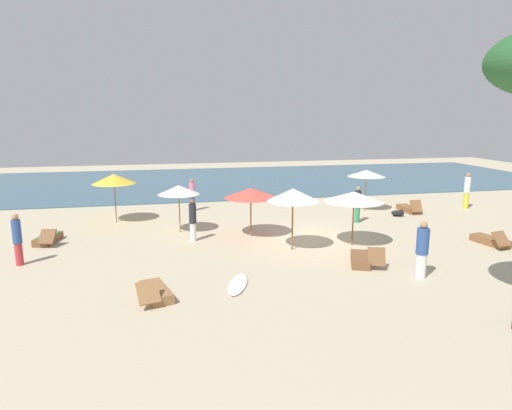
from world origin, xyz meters
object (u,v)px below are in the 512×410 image
object	(u,v)px
person_4	(193,220)
lounger_4	(491,241)
umbrella_3	(354,197)
person_1	(17,239)
umbrella_1	(293,195)
lounger_1	(48,239)
lounger_5	(409,209)
umbrella_4	(366,173)
umbrella_2	(251,193)
umbrella_5	(114,179)
dog	(398,213)
person_3	(192,195)
person_5	(422,250)
umbrella_0	(179,190)
lounger_2	(362,259)
lounger_0	(155,292)
person_2	(358,204)
person_0	(467,190)
surfboard	(238,284)

from	to	relation	value
person_4	lounger_4	bearing A→B (deg)	-14.58
umbrella_3	person_1	bearing A→B (deg)	179.44
umbrella_1	lounger_1	world-z (taller)	umbrella_1
lounger_5	umbrella_4	bearing A→B (deg)	159.62
umbrella_2	umbrella_5	xyz separation A→B (m)	(-5.76, 3.78, 0.22)
lounger_4	dog	size ratio (longest dim) A/B	2.50
umbrella_2	lounger_4	world-z (taller)	umbrella_2
lounger_4	person_3	bearing A→B (deg)	141.56
lounger_1	person_5	xyz separation A→B (m)	(12.37, -6.56, 0.73)
umbrella_0	lounger_2	distance (m)	8.27
umbrella_3	umbrella_5	bearing A→B (deg)	148.00
lounger_1	person_1	xyz separation A→B (m)	(-0.30, -2.66, 0.75)
umbrella_4	person_1	world-z (taller)	umbrella_4
lounger_0	dog	world-z (taller)	lounger_0
umbrella_4	person_3	world-z (taller)	umbrella_4
person_2	lounger_2	bearing A→B (deg)	-112.94
lounger_0	lounger_4	bearing A→B (deg)	11.27
person_0	person_3	distance (m)	14.77
person_2	lounger_0	bearing A→B (deg)	-142.51
person_0	lounger_1	bearing A→B (deg)	-173.36
lounger_2	lounger_4	distance (m)	6.08
lounger_4	surfboard	distance (m)	10.66
umbrella_5	umbrella_0	bearing A→B (deg)	-41.37
umbrella_5	umbrella_4	bearing A→B (deg)	-0.32
lounger_1	person_5	world-z (taller)	person_5
umbrella_5	person_4	world-z (taller)	umbrella_5
umbrella_5	person_3	distance (m)	4.29
umbrella_1	umbrella_5	bearing A→B (deg)	139.26
lounger_4	umbrella_5	bearing A→B (deg)	154.67
person_1	person_2	bearing A→B (deg)	13.48
lounger_2	person_0	size ratio (longest dim) A/B	0.90
lounger_1	person_4	distance (m)	5.81
umbrella_1	person_5	size ratio (longest dim) A/B	1.30
lounger_2	umbrella_1	bearing A→B (deg)	131.33
umbrella_1	umbrella_3	size ratio (longest dim) A/B	1.03
person_2	person_3	world-z (taller)	person_3
umbrella_5	person_2	bearing A→B (deg)	-12.35
person_1	lounger_5	bearing A→B (deg)	15.65
umbrella_2	lounger_5	xyz separation A→B (m)	(9.04, 2.92, -1.67)
umbrella_2	person_1	distance (m)	8.69
lounger_1	surfboard	size ratio (longest dim) A/B	0.93
umbrella_4	person_2	xyz separation A→B (m)	(-1.51, -2.37, -1.12)
umbrella_3	lounger_2	size ratio (longest dim) A/B	1.29
umbrella_1	person_3	size ratio (longest dim) A/B	1.36
umbrella_0	umbrella_3	world-z (taller)	umbrella_3
lounger_5	person_4	distance (m)	11.92
person_2	person_3	distance (m)	8.55
lounger_2	person_1	size ratio (longest dim) A/B	0.99
person_0	dog	xyz separation A→B (m)	(-4.56, -0.99, -0.84)
lounger_2	surfboard	distance (m)	4.58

